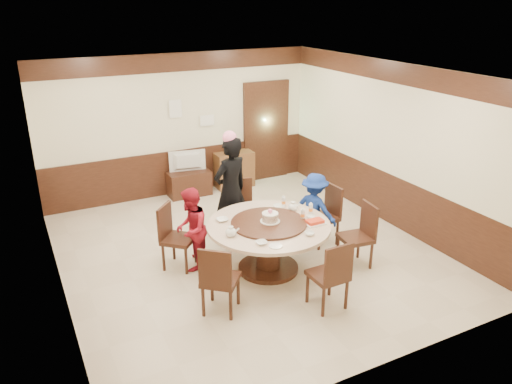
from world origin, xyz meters
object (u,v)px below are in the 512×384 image
tv_stand (189,183)px  thermos (232,144)px  television (188,162)px  person_blue (314,209)px  person_standing (231,191)px  person_red (191,229)px  banquet_table (269,237)px  shrimp_platter (315,222)px  side_cabinet (234,170)px  birthday_cake (270,217)px

tv_stand → thermos: (0.99, 0.03, 0.69)m
television → person_blue: bearing=120.8°
person_standing → person_blue: 1.38m
person_standing → person_red: bearing=14.0°
banquet_table → shrimp_platter: shrimp_platter is taller
person_blue → thermos: 2.97m
television → side_cabinet: bearing=-168.1°
tv_stand → thermos: thermos is taller
shrimp_platter → side_cabinet: (0.42, 3.70, -0.40)m
banquet_table → person_blue: bearing=22.6°
birthday_cake → thermos: bearing=74.3°
person_blue → shrimp_platter: person_blue is taller
shrimp_platter → side_cabinet: size_ratio=0.38×
person_red → thermos: size_ratio=3.29×
person_blue → tv_stand: 3.14m
television → birthday_cake: bearing=100.9°
person_standing → person_blue: size_ratio=1.50×
television → thermos: 1.02m
shrimp_platter → thermos: 3.73m
shrimp_platter → tv_stand: (-0.60, 3.67, -0.53)m
shrimp_platter → person_red: bearing=150.3°
shrimp_platter → television: size_ratio=0.41×
person_blue → television: 3.12m
person_blue → birthday_cake: bearing=86.3°
television → tv_stand: bearing=-0.0°
television → thermos: size_ratio=1.92×
person_red → banquet_table: bearing=89.2°
person_standing → tv_stand: 2.35m
person_red → birthday_cake: size_ratio=4.33×
person_blue → shrimp_platter: (-0.49, -0.75, 0.18)m
tv_stand → person_red: bearing=-109.0°
person_red → side_cabinet: (1.98, 2.82, -0.25)m
banquet_table → person_standing: (-0.09, 1.11, 0.36)m
person_blue → birthday_cake: person_blue is taller
person_blue → person_red: bearing=59.7°
side_cabinet → thermos: (-0.03, 0.00, 0.56)m
tv_stand → television: television is taller
person_blue → tv_stand: (-1.09, 2.92, -0.35)m
banquet_table → shrimp_platter: bearing=-27.4°
person_blue → tv_stand: person_blue is taller
person_blue → thermos: bearing=-24.5°
person_standing → side_cabinet: 2.60m
banquet_table → tv_stand: bearing=90.2°
person_standing → shrimp_platter: size_ratio=5.95×
tv_stand → side_cabinet: size_ratio=1.06×
thermos → birthday_cake: bearing=-105.7°
person_standing → tv_stand: (0.08, 2.26, -0.64)m
person_standing → tv_stand: bearing=-108.9°
shrimp_platter → person_standing: bearing=115.8°
person_red → television: person_red is taller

